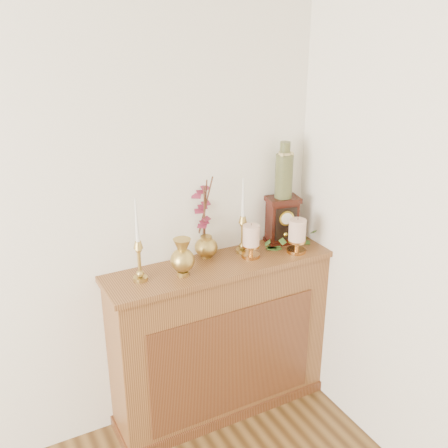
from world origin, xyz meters
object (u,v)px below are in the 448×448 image
candlestick_center (243,228)px  ceramic_vase (284,173)px  candlestick_left (139,254)px  mantel_clock (282,220)px  bud_vase (182,258)px  ginger_jar (203,219)px

candlestick_center → ceramic_vase: ceramic_vase is taller
candlestick_left → candlestick_center: 0.60m
candlestick_left → mantel_clock: size_ratio=1.57×
bud_vase → mantel_clock: size_ratio=0.73×
ginger_jar → mantel_clock: 0.47m
candlestick_center → ginger_jar: ginger_jar is taller
candlestick_center → ginger_jar: bearing=162.3°
candlestick_left → ceramic_vase: bearing=4.6°
bud_vase → ceramic_vase: ceramic_vase is taller
candlestick_center → mantel_clock: 0.26m
candlestick_left → ceramic_vase: size_ratio=1.36×
ginger_jar → candlestick_left: bearing=-163.5°
ceramic_vase → ginger_jar: bearing=174.0°
bud_vase → ginger_jar: (0.19, 0.17, 0.11)m
candlestick_center → bud_vase: candlestick_center is taller
ginger_jar → candlestick_center: bearing=-17.7°
ginger_jar → ceramic_vase: (0.46, -0.05, 0.20)m
ginger_jar → mantel_clock: bearing=-6.3°
bud_vase → mantel_clock: mantel_clock is taller
candlestick_left → ginger_jar: 0.42m
ginger_jar → ceramic_vase: ceramic_vase is taller
ginger_jar → mantel_clock: ginger_jar is taller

